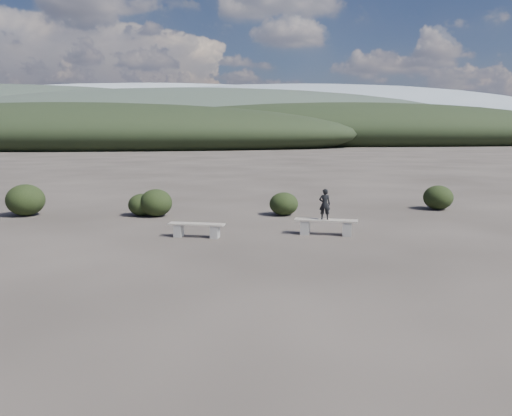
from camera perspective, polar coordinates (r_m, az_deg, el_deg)
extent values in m
plane|color=#2F2924|center=(11.00, 1.41, -8.46)|extent=(1200.00, 1200.00, 0.00)
cube|color=gray|center=(15.75, -8.83, -2.55)|extent=(0.33, 0.39, 0.39)
cube|color=gray|center=(15.43, -4.71, -2.72)|extent=(0.33, 0.39, 0.39)
cube|color=gray|center=(15.54, -6.81, -1.84)|extent=(1.78, 0.82, 0.05)
cube|color=gray|center=(16.02, 5.62, -2.20)|extent=(0.38, 0.45, 0.44)
cube|color=gray|center=(15.95, 10.37, -2.36)|extent=(0.38, 0.45, 0.44)
cube|color=gray|center=(15.93, 8.01, -1.41)|extent=(2.02, 0.98, 0.06)
imported|color=black|center=(15.85, 7.86, 0.44)|extent=(0.38, 0.28, 0.98)
ellipsoid|color=black|center=(19.89, -12.92, 0.37)|extent=(1.05, 1.05, 0.86)
ellipsoid|color=black|center=(19.60, -11.36, 0.59)|extent=(1.24, 1.24, 1.06)
ellipsoid|color=black|center=(19.50, 3.20, 0.47)|extent=(1.13, 1.13, 0.90)
ellipsoid|color=black|center=(22.28, 20.10, 1.14)|extent=(1.22, 1.22, 1.02)
ellipsoid|color=black|center=(21.35, -24.84, 0.84)|extent=(1.45, 1.45, 1.23)
ellipsoid|color=black|center=(103.17, -19.37, 7.96)|extent=(110.00, 40.00, 12.00)
ellipsoid|color=black|center=(125.78, 11.00, 8.55)|extent=(120.00, 44.00, 14.00)
ellipsoid|color=#303A30|center=(170.44, -5.55, 9.43)|extent=(190.00, 64.00, 24.00)
ellipsoid|color=gray|center=(318.58, 7.12, 9.88)|extent=(340.00, 110.00, 44.00)
ellipsoid|color=#8B949C|center=(411.52, -10.07, 9.92)|extent=(460.00, 140.00, 56.00)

